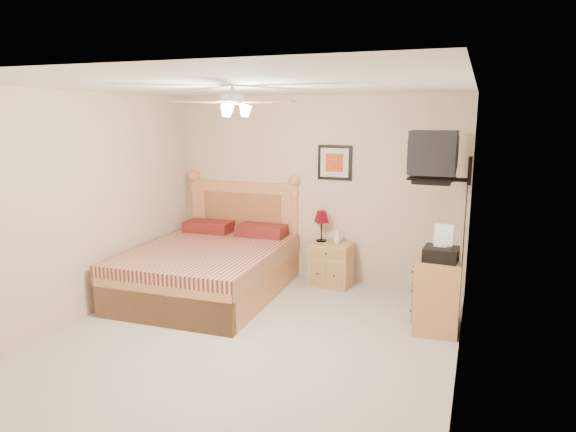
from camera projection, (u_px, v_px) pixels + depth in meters
name	position (u px, v px, depth m)	size (l,w,h in m)	color
floor	(247.00, 342.00, 5.15)	(4.50, 4.50, 0.00)	#ABA49B
ceiling	(242.00, 86.00, 4.66)	(4.00, 4.50, 0.04)	white
wall_back	(316.00, 189.00, 6.97)	(4.00, 0.04, 2.50)	#C7AE93
wall_front	(71.00, 299.00, 2.84)	(4.00, 0.04, 2.50)	#C7AE93
wall_left	(79.00, 208.00, 5.60)	(0.04, 4.50, 2.50)	#C7AE93
wall_right	(465.00, 238.00, 4.22)	(0.04, 4.50, 2.50)	#C7AE93
bed	(207.00, 239.00, 6.40)	(1.70, 2.23, 1.45)	#BC703D
nightstand	(331.00, 264.00, 6.83)	(0.53, 0.40, 0.57)	#AB8447
table_lamp	(321.00, 226.00, 6.85)	(0.23, 0.23, 0.42)	#4F040B
lotion_bottle	(337.00, 235.00, 6.75)	(0.08, 0.08, 0.22)	silver
framed_picture	(335.00, 163.00, 6.79)	(0.46, 0.04, 0.46)	black
dresser	(436.00, 293.00, 5.45)	(0.45, 0.65, 0.76)	#AB6C3C
fax_machine	(442.00, 243.00, 5.27)	(0.34, 0.36, 0.36)	black
magazine_lower	(439.00, 253.00, 5.54)	(0.18, 0.24, 0.02)	beige
magazine_upper	(442.00, 251.00, 5.56)	(0.18, 0.25, 0.02)	gray
wall_tv	(448.00, 157.00, 5.43)	(0.56, 0.46, 0.58)	black
ceiling_fan	(233.00, 102.00, 4.51)	(1.14, 1.14, 0.28)	white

